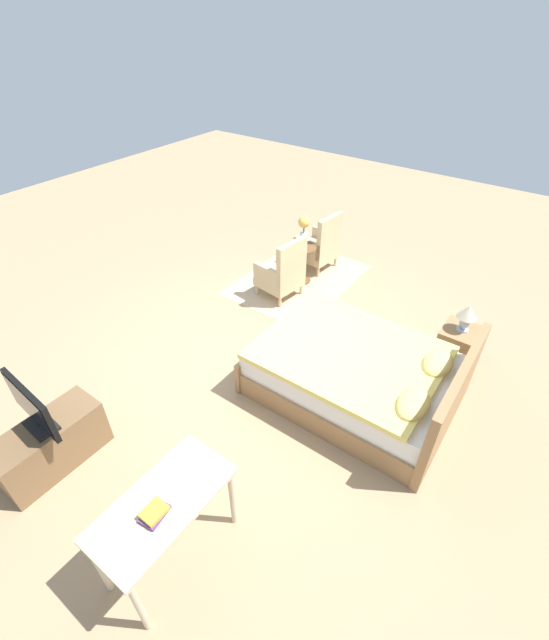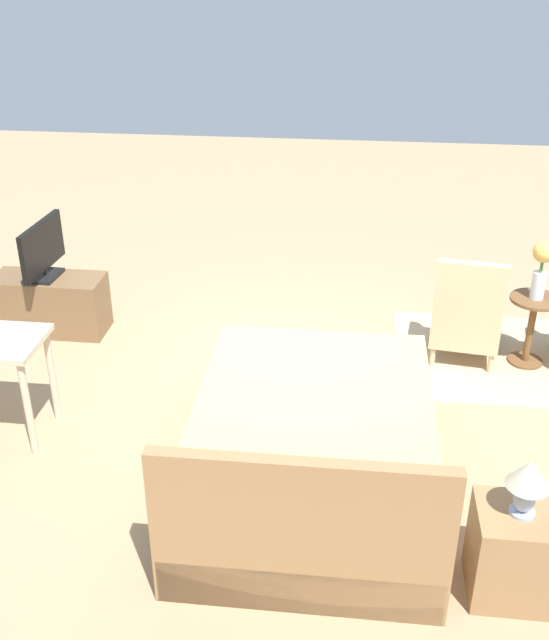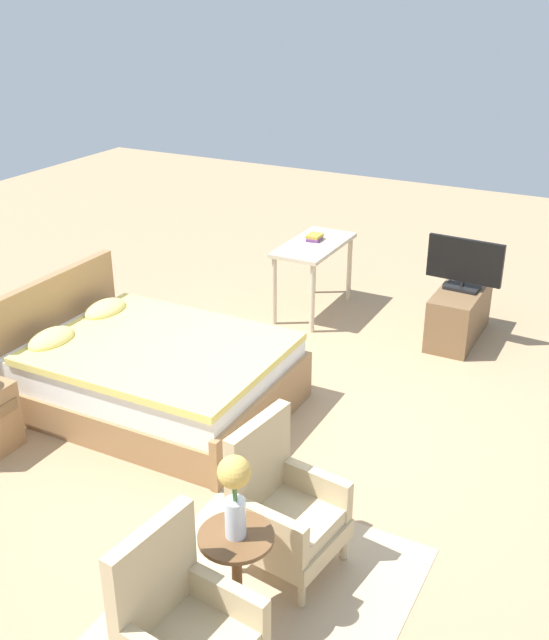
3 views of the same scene
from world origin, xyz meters
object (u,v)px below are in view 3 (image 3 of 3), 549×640
object	(u,v)px
armchair_by_window_right	(282,510)
tv_stand	(459,313)
side_table	(237,568)
vanity_desk	(314,254)
armchair_by_window_left	(184,634)
tv_flatscreen	(465,264)
flower_vase	(235,488)
book_stack	(315,237)
bed	(149,373)

from	to	relation	value
armchair_by_window_right	tv_stand	xyz separation A→B (m)	(3.55, -0.10, -0.13)
side_table	tv_stand	world-z (taller)	side_table
tv_stand	vanity_desk	world-z (taller)	vanity_desk
tv_stand	armchair_by_window_left	bearing A→B (deg)	178.80
side_table	tv_stand	bearing A→B (deg)	-1.42
armchair_by_window_left	tv_flatscreen	distance (m)	4.59
armchair_by_window_right	flower_vase	bearing A→B (deg)	179.46
tv_stand	book_stack	world-z (taller)	book_stack
tv_flatscreen	vanity_desk	world-z (taller)	tv_flatscreen
flower_vase	armchair_by_window_left	bearing A→B (deg)	-179.46
tv_flatscreen	armchair_by_window_right	bearing A→B (deg)	178.46
vanity_desk	bed	bearing A→B (deg)	171.36
side_table	flower_vase	bearing A→B (deg)	-90.00
bed	side_table	world-z (taller)	bed
flower_vase	book_stack	size ratio (longest dim) A/B	2.27
armchair_by_window_left	vanity_desk	world-z (taller)	armchair_by_window_left
armchair_by_window_left	vanity_desk	distance (m)	4.73
tv_stand	tv_flatscreen	world-z (taller)	tv_flatscreen
tv_stand	tv_flatscreen	size ratio (longest dim) A/B	1.34
vanity_desk	flower_vase	bearing A→B (deg)	-160.44
armchair_by_window_left	tv_flatscreen	size ratio (longest dim) A/B	1.28
bed	flower_vase	size ratio (longest dim) A/B	4.41
armchair_by_window_right	vanity_desk	distance (m)	3.77
armchair_by_window_left	flower_vase	bearing A→B (deg)	0.54
armchair_by_window_right	flower_vase	distance (m)	0.72
armchair_by_window_right	tv_flatscreen	world-z (taller)	tv_flatscreen
vanity_desk	book_stack	xyz separation A→B (m)	(0.09, 0.04, 0.14)
bed	book_stack	world-z (taller)	bed
armchair_by_window_left	flower_vase	size ratio (longest dim) A/B	1.93
bed	tv_flatscreen	world-z (taller)	tv_flatscreen
armchair_by_window_left	armchair_by_window_right	bearing A→B (deg)	-0.01
tv_flatscreen	side_table	bearing A→B (deg)	178.58
tv_stand	vanity_desk	distance (m)	1.57
bed	book_stack	xyz separation A→B (m)	(2.45, -0.32, 0.48)
flower_vase	vanity_desk	xyz separation A→B (m)	(4.00, 1.42, -0.24)
side_table	tv_stand	distance (m)	4.07
bed	tv_stand	bearing A→B (deg)	-37.72
side_table	bed	bearing A→B (deg)	47.34
tv_flatscreen	armchair_by_window_left	bearing A→B (deg)	178.80
tv_flatscreen	vanity_desk	xyz separation A→B (m)	(-0.07, 1.52, -0.13)
vanity_desk	book_stack	world-z (taller)	book_stack
armchair_by_window_right	tv_flatscreen	distance (m)	3.58
flower_vase	tv_flatscreen	size ratio (longest dim) A/B	0.66
bed	vanity_desk	world-z (taller)	bed
side_table	vanity_desk	size ratio (longest dim) A/B	0.56
tv_flatscreen	book_stack	xyz separation A→B (m)	(0.02, 1.56, 0.02)
tv_stand	vanity_desk	size ratio (longest dim) A/B	0.92
side_table	book_stack	world-z (taller)	book_stack
tv_stand	book_stack	distance (m)	1.65
bed	armchair_by_window_right	distance (m)	2.11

